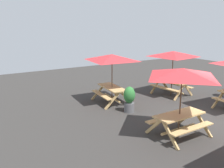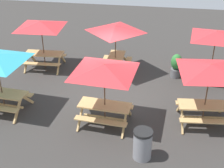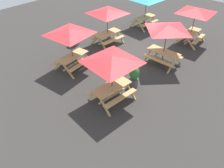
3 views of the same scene
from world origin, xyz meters
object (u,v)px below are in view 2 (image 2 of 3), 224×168
Objects in this scene: potted_plant_0 at (176,65)px; picnic_table_0 at (116,32)px; picnic_table_2 at (210,73)px; trash_bin_gray at (142,144)px; picnic_table_4 at (104,73)px; picnic_table_5 at (41,28)px; picnic_table_1 at (216,38)px.

picnic_table_0 is at bearing -178.62° from potted_plant_0.
picnic_table_2 reaches higher than potted_plant_0.
trash_bin_gray is (1.75, -5.51, -1.49)m from picnic_table_0.
potted_plant_0 reaches higher than trash_bin_gray.
picnic_table_2 is 2.87× the size of trash_bin_gray.
picnic_table_4 is 2.55× the size of potted_plant_0.
picnic_table_0 is at bearing -2.87° from picnic_table_5.
trash_bin_gray is (-1.94, -2.15, -1.49)m from picnic_table_2.
picnic_table_2 is 3.45m from picnic_table_4.
picnic_table_2 is at bearing -93.84° from picnic_table_1.
picnic_table_5 is at bearing 137.52° from picnic_table_4.
potted_plant_0 is (2.44, 4.04, -1.41)m from picnic_table_4.
picnic_table_4 is at bearing -50.25° from picnic_table_5.
picnic_table_0 is 0.83× the size of picnic_table_5.
picnic_table_2 is (-0.55, -3.34, 0.00)m from picnic_table_1.
picnic_table_4 is at bearing -176.15° from picnic_table_2.
picnic_table_5 is at bearing 90.32° from picnic_table_0.
trash_bin_gray is at bearing -42.51° from picnic_table_4.
picnic_table_5 is at bearing 133.34° from trash_bin_gray.
potted_plant_0 is (2.74, 0.07, -1.41)m from picnic_table_0.
picnic_table_2 and picnic_table_4 have the same top height.
picnic_table_2 is at bearing -28.61° from picnic_table_5.
picnic_table_5 is 7.66m from trash_bin_gray.
picnic_table_0 and picnic_table_2 have the same top height.
picnic_table_5 is at bearing -178.98° from potted_plant_0.
picnic_table_0 is at bearing 107.59° from trash_bin_gray.
picnic_table_1 reaches higher than potted_plant_0.
trash_bin_gray is at bearing -100.07° from potted_plant_0.
picnic_table_5 is (-3.71, 3.93, 0.00)m from picnic_table_4.
picnic_table_1 and picnic_table_4 have the same top height.
potted_plant_0 is (6.15, 0.11, -1.41)m from picnic_table_5.
picnic_table_4 is (-3.94, -3.96, 0.00)m from picnic_table_1.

